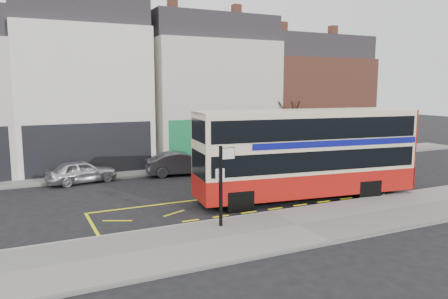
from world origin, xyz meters
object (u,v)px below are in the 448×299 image
car_grey (182,163)px  car_white (309,152)px  street_tree_right (287,108)px  double_decker_bus (307,153)px  bus_stop_post (222,178)px  car_silver (82,172)px

car_grey → car_white: size_ratio=0.84×
car_white → street_tree_right: 3.63m
double_decker_bus → bus_stop_post: size_ratio=3.58×
car_silver → street_tree_right: street_tree_right is taller
double_decker_bus → street_tree_right: size_ratio=1.98×
car_white → car_silver: bearing=93.1°
bus_stop_post → street_tree_right: bearing=48.6°
car_white → street_tree_right: street_tree_right is taller
street_tree_right → bus_stop_post: bearing=-132.0°
bus_stop_post → street_tree_right: (11.13, 12.38, 1.78)m
car_silver → car_white: (15.38, -0.15, 0.09)m
street_tree_right → car_silver: bearing=-173.1°
car_white → street_tree_right: size_ratio=0.93×
street_tree_right → car_grey: bearing=-166.9°
bus_stop_post → car_white: bus_stop_post is taller
bus_stop_post → car_white: 15.75m
double_decker_bus → car_silver: size_ratio=2.86×
car_grey → bus_stop_post: bearing=176.7°
double_decker_bus → car_silver: (-9.25, 8.24, -1.59)m
double_decker_bus → bus_stop_post: 6.08m
double_decker_bus → car_grey: bearing=120.5°
car_silver → car_grey: bearing=-104.5°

